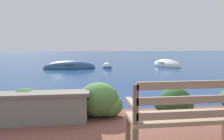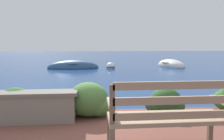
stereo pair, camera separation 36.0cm
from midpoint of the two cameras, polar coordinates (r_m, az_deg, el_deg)
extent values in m
plane|color=navy|center=(4.58, -5.40, -13.07)|extent=(80.00, 80.00, 0.00)
cube|color=brown|center=(3.00, 0.60, -15.52)|extent=(0.06, 0.06, 0.40)
cube|color=gray|center=(2.91, 15.28, -11.80)|extent=(1.46, 0.48, 0.05)
cube|color=gray|center=(2.69, 17.10, -11.04)|extent=(1.39, 0.04, 0.09)
cube|color=gray|center=(2.65, 17.23, -7.43)|extent=(1.39, 0.04, 0.09)
cube|color=gray|center=(2.61, 17.37, -3.70)|extent=(1.39, 0.04, 0.09)
cube|color=brown|center=(2.45, 1.98, -8.98)|extent=(0.06, 0.04, 0.45)
cube|color=gray|center=(2.66, 1.24, -8.68)|extent=(0.07, 0.43, 0.05)
cube|color=slate|center=(4.04, -22.86, -9.59)|extent=(1.87, 0.35, 0.47)
cube|color=#635F56|center=(3.97, -23.04, -5.91)|extent=(1.96, 0.39, 0.06)
ellipsoid|color=#2D5628|center=(4.25, -24.06, -8.17)|extent=(0.66, 0.60, 0.56)
ellipsoid|color=#2D5628|center=(4.37, -26.13, -8.99)|extent=(0.50, 0.45, 0.40)
ellipsoid|color=#2D5628|center=(4.20, -21.92, -9.65)|extent=(0.46, 0.42, 0.37)
ellipsoid|color=#426B33|center=(4.09, -6.05, -7.66)|extent=(0.75, 0.67, 0.63)
ellipsoid|color=#426B33|center=(4.17, -8.90, -8.74)|extent=(0.56, 0.50, 0.45)
ellipsoid|color=#426B33|center=(4.10, -3.37, -9.25)|extent=(0.52, 0.47, 0.41)
ellipsoid|color=#284C23|center=(4.38, 13.84, -7.71)|extent=(0.60, 0.54, 0.51)
ellipsoid|color=#284C23|center=(4.38, 11.56, -8.64)|extent=(0.45, 0.40, 0.36)
ellipsoid|color=#284C23|center=(4.43, 15.78, -8.80)|extent=(0.42, 0.38, 0.33)
ellipsoid|color=#2D517A|center=(13.81, -11.72, 0.59)|extent=(3.24, 1.26, 0.90)
torus|color=#2D4157|center=(13.79, -11.74, 1.61)|extent=(1.12, 1.12, 0.07)
cube|color=#846647|center=(13.80, -13.71, 1.44)|extent=(0.18, 0.83, 0.04)
cube|color=#846647|center=(13.79, -10.09, 1.52)|extent=(0.18, 0.83, 0.04)
ellipsoid|color=silver|center=(15.30, 13.41, 1.15)|extent=(1.88, 2.68, 0.88)
torus|color=gray|center=(15.28, 13.44, 2.06)|extent=(1.51, 1.51, 0.07)
cube|color=#846647|center=(15.00, 14.30, 1.83)|extent=(0.95, 0.41, 0.04)
cube|color=#846647|center=(15.52, 12.73, 2.04)|extent=(0.95, 0.41, 0.04)
sphere|color=white|center=(13.79, -2.01, 0.85)|extent=(0.55, 0.55, 0.55)
torus|color=navy|center=(13.79, -2.01, 0.85)|extent=(0.61, 0.61, 0.07)
camera|label=1|loc=(0.18, -91.18, -0.14)|focal=35.00mm
camera|label=2|loc=(0.18, 88.82, 0.14)|focal=35.00mm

